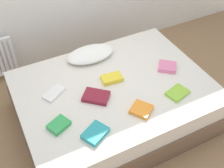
# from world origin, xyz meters

# --- Properties ---
(ground_plane) EXTENTS (8.00, 8.00, 0.00)m
(ground_plane) POSITION_xyz_m (0.00, 0.00, 0.00)
(ground_plane) COLOR #93704C
(bed) EXTENTS (2.00, 1.50, 0.50)m
(bed) POSITION_xyz_m (0.00, 0.00, 0.25)
(bed) COLOR brown
(bed) RESTS_ON ground
(pillow) EXTENTS (0.55, 0.32, 0.10)m
(pillow) POSITION_xyz_m (-0.03, 0.54, 0.55)
(pillow) COLOR white
(pillow) RESTS_ON bed
(textbook_yellow) EXTENTS (0.23, 0.16, 0.05)m
(textbook_yellow) POSITION_xyz_m (0.02, 0.09, 0.52)
(textbook_yellow) COLOR yellow
(textbook_yellow) RESTS_ON bed
(textbook_pink) EXTENTS (0.25, 0.25, 0.05)m
(textbook_pink) POSITION_xyz_m (0.64, -0.02, 0.52)
(textbook_pink) COLOR pink
(textbook_pink) RESTS_ON bed
(textbook_lime) EXTENTS (0.25, 0.21, 0.03)m
(textbook_lime) POSITION_xyz_m (0.50, -0.39, 0.52)
(textbook_lime) COLOR #8CC638
(textbook_lime) RESTS_ON bed
(textbook_maroon) EXTENTS (0.30, 0.30, 0.04)m
(textbook_maroon) POSITION_xyz_m (-0.24, -0.08, 0.52)
(textbook_maroon) COLOR maroon
(textbook_maroon) RESTS_ON bed
(textbook_teal) EXTENTS (0.27, 0.24, 0.04)m
(textbook_teal) POSITION_xyz_m (-0.43, -0.47, 0.52)
(textbook_teal) COLOR teal
(textbook_teal) RESTS_ON bed
(textbook_green) EXTENTS (0.22, 0.20, 0.05)m
(textbook_green) POSITION_xyz_m (-0.68, -0.25, 0.52)
(textbook_green) COLOR green
(textbook_green) RESTS_ON bed
(textbook_orange) EXTENTS (0.25, 0.25, 0.04)m
(textbook_orange) POSITION_xyz_m (0.07, -0.42, 0.52)
(textbook_orange) COLOR orange
(textbook_orange) RESTS_ON bed
(textbook_white) EXTENTS (0.26, 0.22, 0.03)m
(textbook_white) POSITION_xyz_m (-0.59, 0.16, 0.52)
(textbook_white) COLOR white
(textbook_white) RESTS_ON bed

